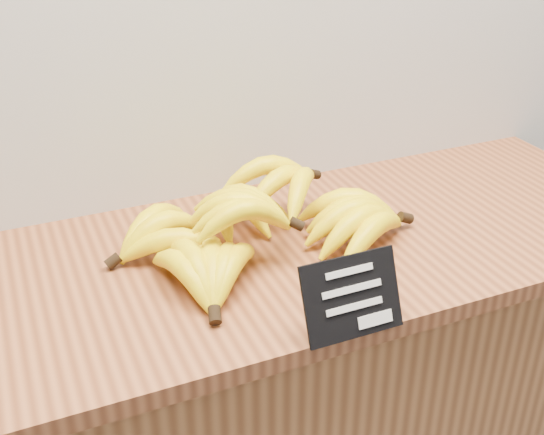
{
  "coord_description": "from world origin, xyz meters",
  "views": [
    {
      "loc": [
        -0.58,
        1.81,
        1.54
      ],
      "look_at": [
        -0.2,
        2.7,
        1.02
      ],
      "focal_mm": 45.0,
      "sensor_mm": 36.0,
      "label": 1
    }
  ],
  "objects": [
    {
      "name": "banana_pile",
      "position": [
        -0.21,
        2.76,
        0.98
      ],
      "size": [
        0.53,
        0.37,
        0.12
      ],
      "color": "#FFEB0A",
      "rests_on": "counter_top"
    },
    {
      "name": "chalkboard_sign",
      "position": [
        -0.16,
        2.5,
        0.99
      ],
      "size": [
        0.15,
        0.05,
        0.11
      ],
      "primitive_type": "cube",
      "rotation": [
        -0.4,
        0.0,
        0.0
      ],
      "color": "black",
      "rests_on": "counter_top"
    },
    {
      "name": "counter_top",
      "position": [
        -0.2,
        2.75,
        0.92
      ],
      "size": [
        1.54,
        0.54,
        0.03
      ],
      "primitive_type": "cube",
      "color": "#97542E",
      "rests_on": "counter"
    }
  ]
}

